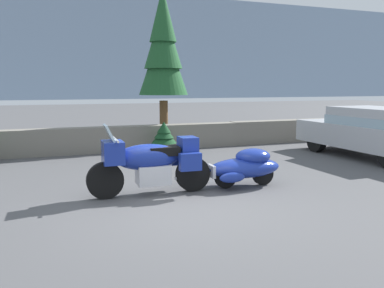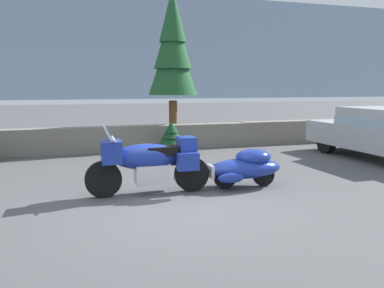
{
  "view_description": "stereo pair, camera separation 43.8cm",
  "coord_description": "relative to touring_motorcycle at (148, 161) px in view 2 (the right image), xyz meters",
  "views": [
    {
      "loc": [
        -2.16,
        -6.11,
        2.0
      ],
      "look_at": [
        0.67,
        1.35,
        0.85
      ],
      "focal_mm": 37.87,
      "sensor_mm": 36.0,
      "label": 1
    },
    {
      "loc": [
        -1.75,
        -6.25,
        2.0
      ],
      "look_at": [
        0.67,
        1.35,
        0.85
      ],
      "focal_mm": 37.87,
      "sensor_mm": 36.0,
      "label": 2
    }
  ],
  "objects": [
    {
      "name": "distant_ridgeline",
      "position": [
        0.3,
        95.2,
        7.38
      ],
      "size": [
        240.0,
        80.0,
        16.0
      ],
      "primitive_type": "cube",
      "color": "#7F93AD",
      "rests_on": "ground"
    },
    {
      "name": "stone_guard_wall",
      "position": [
        0.67,
        5.21,
        -0.23
      ],
      "size": [
        24.0,
        0.56,
        0.81
      ],
      "color": "slate",
      "rests_on": "ground"
    },
    {
      "name": "car_shaped_trailer",
      "position": [
        1.93,
        -0.07,
        -0.21
      ],
      "size": [
        2.21,
        0.8,
        0.76
      ],
      "color": "black",
      "rests_on": "ground"
    },
    {
      "name": "ground_plane",
      "position": [
        0.3,
        -0.99,
        -0.62
      ],
      "size": [
        80.0,
        80.0,
        0.0
      ],
      "primitive_type": "plane",
      "color": "#4C4C4F"
    },
    {
      "name": "touring_motorcycle",
      "position": [
        0.0,
        0.0,
        0.0
      ],
      "size": [
        2.31,
        0.78,
        1.33
      ],
      "color": "black",
      "rests_on": "ground"
    },
    {
      "name": "pine_tree_tall",
      "position": [
        2.09,
        6.05,
        2.64
      ],
      "size": [
        1.64,
        1.64,
        5.22
      ],
      "color": "brown",
      "rests_on": "ground"
    },
    {
      "name": "pine_sapling_near",
      "position": [
        1.59,
        4.37,
        -0.03
      ],
      "size": [
        0.76,
        0.76,
        0.95
      ],
      "color": "brown",
      "rests_on": "ground"
    }
  ]
}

